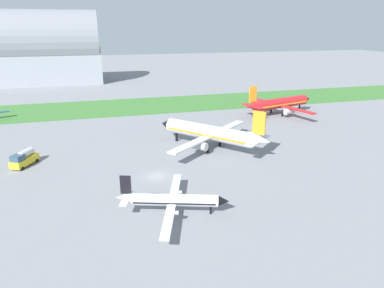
{
  "coord_description": "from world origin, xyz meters",
  "views": [
    {
      "loc": [
        -10.39,
        -62.17,
        27.96
      ],
      "look_at": [
        9.51,
        8.54,
        3.0
      ],
      "focal_mm": 32.82,
      "sensor_mm": 36.0,
      "label": 1
    }
  ],
  "objects_px": {
    "airplane_foreground_turboprop": "(172,200)",
    "fuel_truck_near_gate": "(24,159)",
    "airplane_midfield_jet": "(211,133)",
    "airplane_parked_jet_far": "(279,103)"
  },
  "relations": [
    {
      "from": "airplane_midfield_jet",
      "to": "airplane_foreground_turboprop",
      "type": "xyz_separation_m",
      "value": [
        -15.4,
        -27.13,
        -1.61
      ]
    },
    {
      "from": "airplane_midfield_jet",
      "to": "airplane_foreground_turboprop",
      "type": "distance_m",
      "value": 31.24
    },
    {
      "from": "airplane_midfield_jet",
      "to": "fuel_truck_near_gate",
      "type": "distance_m",
      "value": 41.0
    },
    {
      "from": "airplane_parked_jet_far",
      "to": "airplane_foreground_turboprop",
      "type": "bearing_deg",
      "value": -147.22
    },
    {
      "from": "airplane_parked_jet_far",
      "to": "fuel_truck_near_gate",
      "type": "height_order",
      "value": "airplane_parked_jet_far"
    },
    {
      "from": "airplane_midfield_jet",
      "to": "fuel_truck_near_gate",
      "type": "relative_size",
      "value": 3.71
    },
    {
      "from": "airplane_parked_jet_far",
      "to": "fuel_truck_near_gate",
      "type": "xyz_separation_m",
      "value": [
        -73.39,
        -25.62,
        -2.11
      ]
    },
    {
      "from": "airplane_midfield_jet",
      "to": "fuel_truck_near_gate",
      "type": "height_order",
      "value": "airplane_midfield_jet"
    },
    {
      "from": "airplane_foreground_turboprop",
      "to": "fuel_truck_near_gate",
      "type": "distance_m",
      "value": 37.53
    },
    {
      "from": "airplane_midfield_jet",
      "to": "airplane_foreground_turboprop",
      "type": "relative_size",
      "value": 1.27
    }
  ]
}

